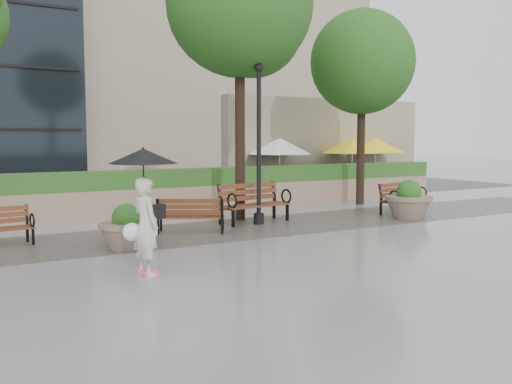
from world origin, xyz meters
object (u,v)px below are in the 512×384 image
bench_3 (254,211)px  planter_right (409,203)px  bench_2 (191,223)px  planter_left (126,231)px  bench_4 (402,204)px  pedestrian (144,199)px  lamppost (259,154)px

bench_3 → planter_right: 4.53m
bench_2 → bench_3: bench_3 is taller
bench_2 → planter_left: bearing=60.1°
bench_4 → pedestrian: 10.23m
bench_4 → planter_left: planter_left is taller
bench_4 → planter_right: bearing=-141.4°
bench_2 → planter_right: size_ratio=1.27×
lamppost → bench_2: bearing=-170.1°
planter_right → pedestrian: (-8.89, -2.58, 0.86)m
planter_right → bench_2: bearing=171.8°
bench_3 → lamppost: (-0.03, -0.28, 1.58)m
bench_2 → bench_3: (2.20, 0.66, 0.06)m
bench_3 → pedestrian: 6.31m
planter_left → bench_4: bearing=7.3°
lamppost → pedestrian: (-4.61, -3.89, -0.59)m
pedestrian → bench_3: bearing=-57.3°
bench_2 → bench_4: size_ratio=0.91×
bench_2 → planter_right: planter_right is taller
bench_3 → bench_4: 4.96m
bench_2 → bench_4: (7.12, 0.00, 0.02)m
bench_3 → planter_right: (4.25, -1.58, 0.12)m
bench_4 → planter_left: size_ratio=1.63×
bench_2 → bench_3: bearing=-133.4°
lamppost → planter_left: bearing=-159.8°
planter_left → lamppost: 4.70m
planter_left → pedestrian: size_ratio=0.54×
bench_2 → planter_left: planter_left is taller
bench_2 → planter_right: (6.45, -0.93, 0.18)m
pedestrian → lamppost: bearing=-59.1°
planter_left → pedestrian: (-0.43, -2.35, 0.93)m
planter_left → planter_right: (8.45, 0.24, 0.06)m
bench_2 → pedestrian: size_ratio=0.80×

